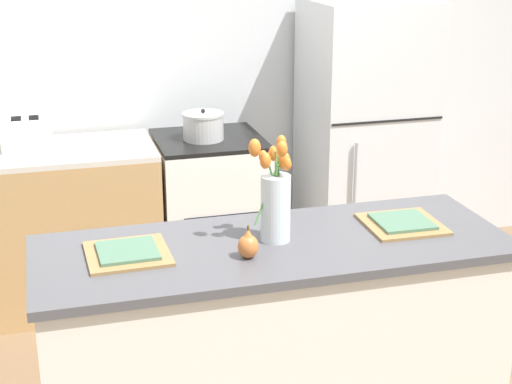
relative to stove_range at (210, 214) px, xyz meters
The scene contains 11 objects.
back_wall 0.98m from the stove_range, 104.01° to the left, with size 5.20×0.08×2.70m.
kitchen_island 1.60m from the stove_range, 93.58° to the right, with size 1.80×0.66×0.93m.
back_counter 1.16m from the stove_range, behind, with size 1.68×0.60×0.92m.
stove_range is the anchor object (origin of this frame).
refrigerator 1.02m from the stove_range, ahead, with size 0.68×0.67×1.66m.
flower_vase 1.70m from the stove_range, 93.21° to the right, with size 0.17×0.13×0.41m.
pear_figurine 1.80m from the stove_range, 97.65° to the right, with size 0.08×0.08×0.12m.
plate_setting_left 1.76m from the stove_range, 112.38° to the right, with size 0.30×0.30×0.02m.
plate_setting_right 1.70m from the stove_range, 74.15° to the right, with size 0.30×0.30×0.02m.
toaster 1.13m from the stove_range, behind, with size 0.28×0.18×0.17m.
cooking_pot 0.54m from the stove_range, 143.35° to the right, with size 0.23×0.23×0.18m.
Camera 1 is at (-0.80, -2.61, 2.08)m, focal length 55.00 mm.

